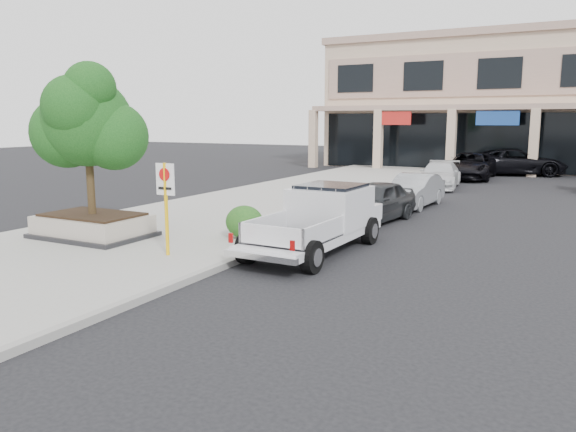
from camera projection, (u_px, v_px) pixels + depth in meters
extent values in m
plane|color=black|center=(282.00, 277.00, 12.61)|extent=(120.00, 120.00, 0.00)
cube|color=gray|center=(227.00, 215.00, 20.36)|extent=(8.00, 52.00, 0.15)
cube|color=gray|center=(327.00, 224.00, 18.54)|extent=(0.20, 52.00, 0.15)
cube|color=tan|center=(313.00, 139.00, 41.36)|extent=(0.55, 0.55, 4.20)
cube|color=black|center=(94.00, 235.00, 16.20)|extent=(3.20, 2.20, 0.12)
cube|color=#A39789|center=(93.00, 224.00, 16.15)|extent=(3.00, 2.00, 0.50)
cube|color=black|center=(92.00, 214.00, 16.10)|extent=(2.70, 1.70, 0.06)
cylinder|color=black|center=(90.00, 175.00, 15.91)|extent=(0.22, 0.22, 2.20)
sphere|color=#103E12|center=(87.00, 122.00, 15.66)|extent=(2.50, 2.50, 2.50)
sphere|color=#103E12|center=(114.00, 136.00, 15.67)|extent=(1.90, 1.90, 1.90)
sphere|color=#103E12|center=(92.00, 101.00, 16.13)|extent=(1.60, 1.60, 1.60)
cylinder|color=yellow|center=(166.00, 210.00, 13.82)|extent=(0.09, 0.09, 2.30)
cube|color=white|center=(165.00, 179.00, 13.69)|extent=(0.55, 0.03, 0.78)
cylinder|color=red|center=(164.00, 174.00, 13.64)|extent=(0.32, 0.02, 0.32)
ellipsoid|color=#144916|center=(244.00, 222.00, 15.95)|extent=(1.10, 0.99, 0.93)
imported|color=#292B2D|center=(374.00, 202.00, 19.30)|extent=(2.23, 4.34, 1.42)
imported|color=#9C9FA3|center=(414.00, 191.00, 22.64)|extent=(1.63, 4.10, 1.33)
imported|color=silver|center=(440.00, 175.00, 28.98)|extent=(2.36, 4.80, 1.34)
imported|color=black|center=(470.00, 166.00, 33.43)|extent=(2.80, 5.69, 1.55)
imported|color=black|center=(516.00, 162.00, 35.69)|extent=(6.57, 4.35, 1.68)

